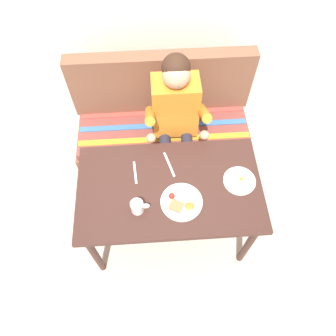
% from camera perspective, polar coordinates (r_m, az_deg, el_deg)
% --- Properties ---
extents(ground_plane, '(8.00, 8.00, 0.00)m').
position_cam_1_polar(ground_plane, '(2.79, 0.21, -10.33)').
color(ground_plane, '#BBA494').
extents(table, '(1.20, 0.70, 0.73)m').
position_cam_1_polar(table, '(2.20, 0.26, -4.31)').
color(table, '#371F1A').
rests_on(table, ground).
extents(couch, '(1.44, 0.56, 1.00)m').
position_cam_1_polar(couch, '(2.88, -0.82, 6.43)').
color(couch, brown).
rests_on(couch, ground).
extents(person, '(0.45, 0.61, 1.21)m').
position_cam_1_polar(person, '(2.46, 1.37, 9.16)').
color(person, orange).
rests_on(person, ground).
extents(plate_breakfast, '(0.26, 0.26, 0.05)m').
position_cam_1_polar(plate_breakfast, '(2.07, 2.27, -5.95)').
color(plate_breakfast, white).
rests_on(plate_breakfast, table).
extents(plate_eggs, '(0.21, 0.21, 0.04)m').
position_cam_1_polar(plate_eggs, '(2.19, 12.27, -2.16)').
color(plate_eggs, white).
rests_on(plate_eggs, table).
extents(coffee_mug, '(0.12, 0.08, 0.09)m').
position_cam_1_polar(coffee_mug, '(2.02, -5.31, -6.67)').
color(coffee_mug, white).
rests_on(coffee_mug, table).
extents(fork, '(0.03, 0.17, 0.00)m').
position_cam_1_polar(fork, '(2.19, -5.71, -0.79)').
color(fork, silver).
rests_on(fork, table).
extents(knife, '(0.07, 0.20, 0.00)m').
position_cam_1_polar(knife, '(2.21, 0.22, 0.62)').
color(knife, silver).
rests_on(knife, table).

